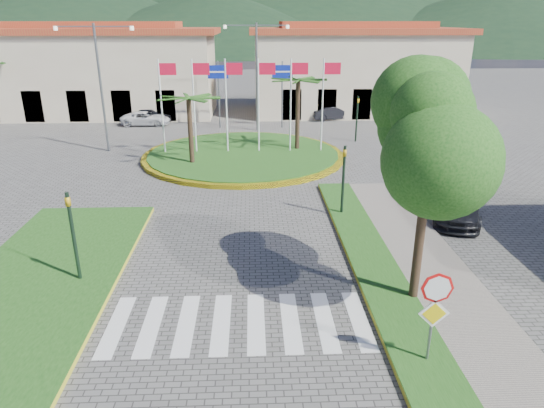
{
  "coord_description": "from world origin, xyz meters",
  "views": [
    {
      "loc": [
        0.57,
        -7.87,
        8.19
      ],
      "look_at": [
        1.23,
        8.0,
        2.13
      ],
      "focal_mm": 32.0,
      "sensor_mm": 36.0,
      "label": 1
    }
  ],
  "objects_px": {
    "stop_sign": "(435,304)",
    "car_dark_a": "(151,115)",
    "roundabout_island": "(243,155)",
    "car_dark_b": "(333,113)",
    "deciduous_tree": "(432,137)",
    "white_van": "(146,118)",
    "car_side_right": "(457,203)"
  },
  "relations": [
    {
      "from": "deciduous_tree",
      "to": "car_side_right",
      "type": "distance_m",
      "value": 8.92
    },
    {
      "from": "stop_sign",
      "to": "car_dark_b",
      "type": "height_order",
      "value": "stop_sign"
    },
    {
      "from": "roundabout_island",
      "to": "stop_sign",
      "type": "xyz_separation_m",
      "value": [
        4.9,
        -20.04,
        1.62
      ]
    },
    {
      "from": "deciduous_tree",
      "to": "car_dark_a",
      "type": "height_order",
      "value": "deciduous_tree"
    },
    {
      "from": "deciduous_tree",
      "to": "white_van",
      "type": "distance_m",
      "value": 30.96
    },
    {
      "from": "stop_sign",
      "to": "white_van",
      "type": "bearing_deg",
      "value": 113.26
    },
    {
      "from": "stop_sign",
      "to": "car_dark_a",
      "type": "xyz_separation_m",
      "value": [
        -12.9,
        31.79,
        -1.19
      ]
    },
    {
      "from": "deciduous_tree",
      "to": "car_dark_a",
      "type": "bearing_deg",
      "value": 115.15
    },
    {
      "from": "stop_sign",
      "to": "white_van",
      "type": "xyz_separation_m",
      "value": [
        -13.08,
        30.43,
        -1.24
      ]
    },
    {
      "from": "car_dark_b",
      "to": "car_side_right",
      "type": "height_order",
      "value": "car_side_right"
    },
    {
      "from": "car_dark_b",
      "to": "roundabout_island",
      "type": "bearing_deg",
      "value": 137.92
    },
    {
      "from": "roundabout_island",
      "to": "car_side_right",
      "type": "distance_m",
      "value": 14.1
    },
    {
      "from": "stop_sign",
      "to": "deciduous_tree",
      "type": "height_order",
      "value": "deciduous_tree"
    },
    {
      "from": "roundabout_island",
      "to": "car_dark_b",
      "type": "xyz_separation_m",
      "value": [
        7.62,
        11.98,
        0.42
      ]
    },
    {
      "from": "roundabout_island",
      "to": "white_van",
      "type": "relative_size",
      "value": 3.19
    },
    {
      "from": "white_van",
      "to": "car_side_right",
      "type": "xyz_separation_m",
      "value": [
        17.67,
        -20.81,
        0.12
      ]
    },
    {
      "from": "roundabout_island",
      "to": "car_side_right",
      "type": "height_order",
      "value": "roundabout_island"
    },
    {
      "from": "white_van",
      "to": "car_side_right",
      "type": "height_order",
      "value": "car_side_right"
    },
    {
      "from": "car_dark_a",
      "to": "deciduous_tree",
      "type": "bearing_deg",
      "value": -141.07
    },
    {
      "from": "deciduous_tree",
      "to": "car_dark_b",
      "type": "xyz_separation_m",
      "value": [
        2.13,
        28.98,
        -4.58
      ]
    },
    {
      "from": "car_dark_b",
      "to": "car_side_right",
      "type": "xyz_separation_m",
      "value": [
        1.86,
        -22.4,
        0.07
      ]
    },
    {
      "from": "roundabout_island",
      "to": "deciduous_tree",
      "type": "xyz_separation_m",
      "value": [
        5.5,
        -17.0,
        5.0
      ]
    },
    {
      "from": "stop_sign",
      "to": "car_dark_a",
      "type": "relative_size",
      "value": 0.75
    },
    {
      "from": "car_side_right",
      "to": "white_van",
      "type": "bearing_deg",
      "value": 151.5
    },
    {
      "from": "roundabout_island",
      "to": "car_dark_b",
      "type": "distance_m",
      "value": 14.21
    },
    {
      "from": "deciduous_tree",
      "to": "roundabout_island",
      "type": "bearing_deg",
      "value": 107.91
    },
    {
      "from": "stop_sign",
      "to": "deciduous_tree",
      "type": "relative_size",
      "value": 0.39
    },
    {
      "from": "roundabout_island",
      "to": "white_van",
      "type": "height_order",
      "value": "roundabout_island"
    },
    {
      "from": "deciduous_tree",
      "to": "car_side_right",
      "type": "xyz_separation_m",
      "value": [
        3.99,
        6.58,
        -4.5
      ]
    },
    {
      "from": "car_dark_b",
      "to": "stop_sign",
      "type": "bearing_deg",
      "value": 165.51
    },
    {
      "from": "stop_sign",
      "to": "roundabout_island",
      "type": "bearing_deg",
      "value": 103.73
    },
    {
      "from": "roundabout_island",
      "to": "car_side_right",
      "type": "xyz_separation_m",
      "value": [
        9.49,
        -10.42,
        0.5
      ]
    }
  ]
}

